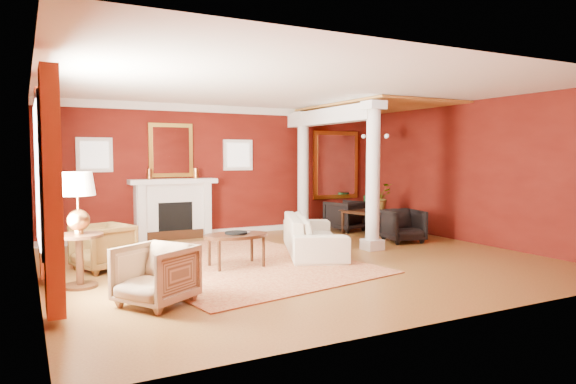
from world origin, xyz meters
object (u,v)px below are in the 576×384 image
sofa (313,228)px  dining_table (377,216)px  armchair_stripe (156,272)px  armchair_leopard (103,245)px  side_table (78,210)px  coffee_table (236,237)px

sofa → dining_table: bearing=-40.2°
armchair_stripe → dining_table: dining_table is taller
armchair_leopard → armchair_stripe: 2.29m
armchair_leopard → side_table: (-0.42, -0.97, 0.66)m
armchair_leopard → dining_table: 6.03m
sofa → armchair_stripe: (-3.31, -1.96, -0.06)m
sofa → armchair_stripe: size_ratio=2.97×
dining_table → sofa: bearing=103.1°
armchair_stripe → sofa: bearing=86.9°
armchair_stripe → coffee_table: 2.21m
coffee_table → armchair_stripe: bearing=-137.2°
sofa → dining_table: (2.36, 1.19, -0.03)m
dining_table → side_table: bearing=92.5°
armchair_leopard → dining_table: bearing=77.7°
coffee_table → side_table: side_table is taller
side_table → sofa: bearing=9.3°
armchair_leopard → side_table: 1.25m
armchair_stripe → dining_table: (5.67, 3.15, 0.03)m
armchair_stripe → coffee_table: armchair_stripe is taller
sofa → side_table: side_table is taller
armchair_stripe → side_table: size_ratio=0.51×
sofa → dining_table: size_ratio=1.53×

